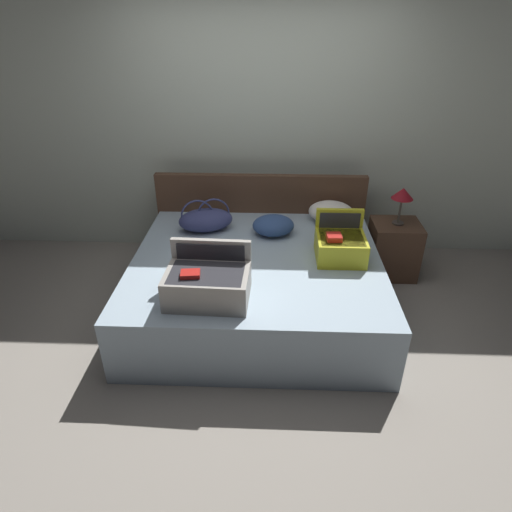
{
  "coord_description": "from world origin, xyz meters",
  "views": [
    {
      "loc": [
        0.12,
        -2.69,
        2.28
      ],
      "look_at": [
        0.0,
        0.26,
        0.61
      ],
      "focal_mm": 30.76,
      "sensor_mm": 36.0,
      "label": 1
    }
  ],
  "objects_px": {
    "hard_case_medium": "(340,245)",
    "table_lamp": "(403,195)",
    "hard_case_large": "(208,282)",
    "pillow_near_headboard": "(273,225)",
    "nightstand": "(393,249)",
    "duffel_bag": "(206,220)",
    "pillow_center_head": "(331,212)",
    "bed": "(257,285)"
  },
  "relations": [
    {
      "from": "hard_case_medium",
      "to": "table_lamp",
      "type": "distance_m",
      "value": 0.89
    },
    {
      "from": "hard_case_large",
      "to": "table_lamp",
      "type": "distance_m",
      "value": 2.03
    },
    {
      "from": "hard_case_medium",
      "to": "pillow_near_headboard",
      "type": "height_order",
      "value": "hard_case_medium"
    },
    {
      "from": "hard_case_medium",
      "to": "table_lamp",
      "type": "height_order",
      "value": "table_lamp"
    },
    {
      "from": "nightstand",
      "to": "table_lamp",
      "type": "bearing_deg",
      "value": 180.0
    },
    {
      "from": "nightstand",
      "to": "table_lamp",
      "type": "distance_m",
      "value": 0.55
    },
    {
      "from": "duffel_bag",
      "to": "pillow_center_head",
      "type": "relative_size",
      "value": 1.31
    },
    {
      "from": "pillow_near_headboard",
      "to": "table_lamp",
      "type": "bearing_deg",
      "value": 10.35
    },
    {
      "from": "duffel_bag",
      "to": "pillow_near_headboard",
      "type": "bearing_deg",
      "value": -5.44
    },
    {
      "from": "hard_case_medium",
      "to": "pillow_center_head",
      "type": "bearing_deg",
      "value": 89.93
    },
    {
      "from": "hard_case_large",
      "to": "duffel_bag",
      "type": "height_order",
      "value": "hard_case_large"
    },
    {
      "from": "duffel_bag",
      "to": "pillow_near_headboard",
      "type": "distance_m",
      "value": 0.62
    },
    {
      "from": "hard_case_medium",
      "to": "table_lamp",
      "type": "xyz_separation_m",
      "value": [
        0.62,
        0.62,
        0.19
      ]
    },
    {
      "from": "hard_case_medium",
      "to": "pillow_center_head",
      "type": "xyz_separation_m",
      "value": [
        0.0,
        0.69,
        -0.02
      ]
    },
    {
      "from": "bed",
      "to": "pillow_center_head",
      "type": "distance_m",
      "value": 1.06
    },
    {
      "from": "pillow_near_headboard",
      "to": "pillow_center_head",
      "type": "distance_m",
      "value": 0.61
    },
    {
      "from": "duffel_bag",
      "to": "nightstand",
      "type": "xyz_separation_m",
      "value": [
        1.77,
        0.15,
        -0.35
      ]
    },
    {
      "from": "pillow_near_headboard",
      "to": "duffel_bag",
      "type": "bearing_deg",
      "value": 174.56
    },
    {
      "from": "pillow_near_headboard",
      "to": "nightstand",
      "type": "height_order",
      "value": "pillow_near_headboard"
    },
    {
      "from": "bed",
      "to": "nightstand",
      "type": "height_order",
      "value": "nightstand"
    },
    {
      "from": "bed",
      "to": "hard_case_large",
      "type": "distance_m",
      "value": 0.76
    },
    {
      "from": "hard_case_large",
      "to": "nightstand",
      "type": "bearing_deg",
      "value": 39.76
    },
    {
      "from": "table_lamp",
      "to": "hard_case_medium",
      "type": "bearing_deg",
      "value": -135.01
    },
    {
      "from": "hard_case_medium",
      "to": "hard_case_large",
      "type": "bearing_deg",
      "value": -148.02
    },
    {
      "from": "hard_case_large",
      "to": "hard_case_medium",
      "type": "xyz_separation_m",
      "value": [
        0.99,
        0.62,
        -0.01
      ]
    },
    {
      "from": "hard_case_medium",
      "to": "table_lamp",
      "type": "bearing_deg",
      "value": 44.99
    },
    {
      "from": "duffel_bag",
      "to": "bed",
      "type": "bearing_deg",
      "value": -46.48
    },
    {
      "from": "nightstand",
      "to": "hard_case_large",
      "type": "bearing_deg",
      "value": -142.44
    },
    {
      "from": "pillow_near_headboard",
      "to": "table_lamp",
      "type": "height_order",
      "value": "table_lamp"
    },
    {
      "from": "pillow_center_head",
      "to": "table_lamp",
      "type": "xyz_separation_m",
      "value": [
        0.62,
        -0.07,
        0.21
      ]
    },
    {
      "from": "pillow_center_head",
      "to": "table_lamp",
      "type": "height_order",
      "value": "table_lamp"
    },
    {
      "from": "bed",
      "to": "table_lamp",
      "type": "bearing_deg",
      "value": 27.14
    },
    {
      "from": "nightstand",
      "to": "pillow_near_headboard",
      "type": "bearing_deg",
      "value": -169.65
    },
    {
      "from": "bed",
      "to": "table_lamp",
      "type": "xyz_separation_m",
      "value": [
        1.29,
        0.66,
        0.57
      ]
    },
    {
      "from": "pillow_center_head",
      "to": "nightstand",
      "type": "height_order",
      "value": "pillow_center_head"
    },
    {
      "from": "bed",
      "to": "duffel_bag",
      "type": "relative_size",
      "value": 3.68
    },
    {
      "from": "bed",
      "to": "table_lamp",
      "type": "distance_m",
      "value": 1.55
    },
    {
      "from": "bed",
      "to": "duffel_bag",
      "type": "height_order",
      "value": "duffel_bag"
    },
    {
      "from": "bed",
      "to": "duffel_bag",
      "type": "xyz_separation_m",
      "value": [
        -0.48,
        0.51,
        0.36
      ]
    },
    {
      "from": "pillow_center_head",
      "to": "nightstand",
      "type": "xyz_separation_m",
      "value": [
        0.62,
        -0.07,
        -0.34
      ]
    },
    {
      "from": "pillow_center_head",
      "to": "bed",
      "type": "bearing_deg",
      "value": -132.43
    },
    {
      "from": "table_lamp",
      "to": "duffel_bag",
      "type": "bearing_deg",
      "value": -175.06
    }
  ]
}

